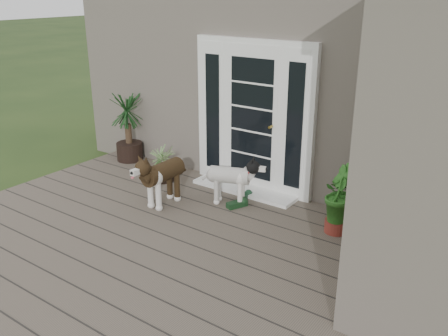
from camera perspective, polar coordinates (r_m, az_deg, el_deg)
The scene contains 14 objects.
deck at distance 5.60m, azimuth -7.33°, elevation -10.36°, with size 6.20×4.60×0.12m, color #6B5B4C.
house_main at distance 8.52m, azimuth 12.18°, elevation 10.88°, with size 7.40×4.00×3.10m, color #665E54.
door_unit at distance 6.90m, azimuth 3.44°, elevation 6.06°, with size 1.90×0.14×2.15m, color white.
door_step at distance 7.08m, azimuth 2.40°, elevation -2.53°, with size 1.60×0.40×0.05m, color white.
brindle_dog at distance 6.59m, azimuth -7.15°, elevation -1.49°, with size 0.35×0.82×0.69m, color #3D2A16, non-canonical shape.
white_dog at distance 6.57m, azimuth 0.68°, elevation -1.76°, with size 0.31×0.72×0.60m, color white, non-canonical shape.
spider_plant at distance 7.42m, azimuth -7.16°, elevation 0.74°, with size 0.57×0.57×0.60m, color #798E57, non-canonical shape.
yucca at distance 8.32m, azimuth -11.24°, elevation 4.87°, with size 0.83×0.83×1.20m, color black, non-canonical shape.
herb_a at distance 6.19m, azimuth 13.86°, elevation -3.81°, with size 0.49×0.49×0.62m, color #234E16.
herb_b at distance 5.96m, azimuth 13.18°, elevation -4.62°, with size 0.42×0.42×0.63m, color #1C621E.
herb_c at distance 6.14m, azimuth 21.04°, elevation -5.17°, with size 0.36×0.36×0.56m, color #1F4C15.
sapling at distance 5.20m, azimuth 20.46°, elevation -4.08°, with size 0.44×0.44×1.50m, color #154C19, non-canonical shape.
clog_left at distance 6.84m, azimuth 2.51°, elevation -3.24°, with size 0.13×0.27×0.08m, color #15341F, non-canonical shape.
clog_right at distance 6.57m, azimuth 1.54°, elevation -4.19°, with size 0.15×0.33×0.10m, color #143218, non-canonical shape.
Camera 1 is at (3.33, -3.07, 2.93)m, focal length 38.86 mm.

